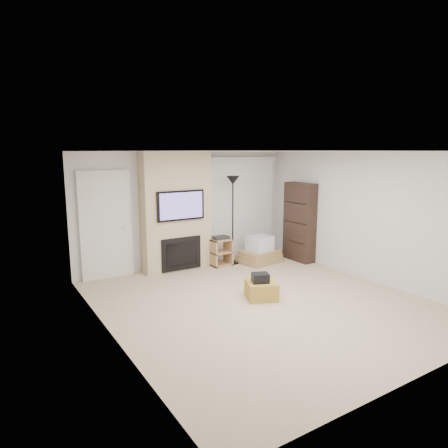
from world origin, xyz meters
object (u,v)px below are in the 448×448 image
bookshelf (300,222)px  box_stack (260,252)px  floor_lamp (233,195)px  av_stand (220,250)px  ottoman (261,290)px

bookshelf → box_stack: bearing=160.0°
floor_lamp → box_stack: bearing=-24.8°
floor_lamp → bookshelf: floor_lamp is taller
box_stack → bookshelf: 1.16m
floor_lamp → av_stand: size_ratio=2.98×
ottoman → box_stack: (1.35, 1.84, 0.08)m
box_stack → av_stand: bearing=162.7°
box_stack → bookshelf: size_ratio=0.56×
box_stack → bookshelf: bearing=-20.0°
ottoman → av_stand: bearing=77.5°
floor_lamp → av_stand: bearing=177.7°
bookshelf → floor_lamp: bearing=158.1°
floor_lamp → bookshelf: bearing=-21.9°
floor_lamp → av_stand: (-0.32, 0.01, -1.21)m
floor_lamp → ottoman: bearing=-110.5°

